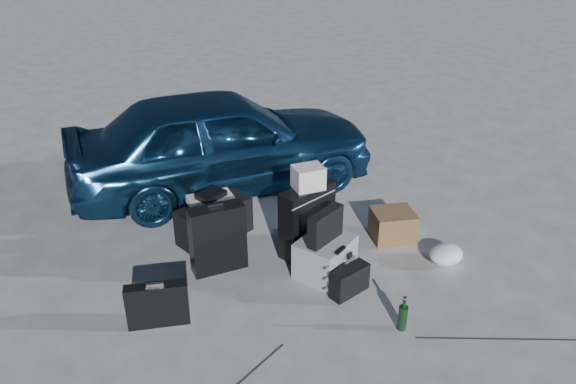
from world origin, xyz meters
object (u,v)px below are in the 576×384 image
object	(u,v)px
duffel_bag	(214,221)
briefcase	(157,305)
green_bottle	(403,314)
car	(222,140)
pelican_case	(325,257)
suitcase_left	(218,239)
cardboard_box	(393,225)
suitcase_right	(307,220)

from	to	relation	value
duffel_bag	briefcase	bearing A→B (deg)	-146.48
duffel_bag	green_bottle	world-z (taller)	duffel_bag
duffel_bag	car	bearing A→B (deg)	47.19
pelican_case	suitcase_left	xyz separation A→B (m)	(-0.77, 0.60, 0.15)
pelican_case	briefcase	bearing A→B (deg)	152.51
briefcase	green_bottle	size ratio (longest dim) A/B	1.65
pelican_case	car	bearing A→B (deg)	67.15
pelican_case	cardboard_box	distance (m)	0.94
car	suitcase_right	distance (m)	1.70
suitcase_left	duffel_bag	bearing A→B (deg)	76.54
suitcase_right	green_bottle	distance (m)	1.37
suitcase_left	duffel_bag	distance (m)	0.58
suitcase_right	green_bottle	bearing A→B (deg)	-101.80
briefcase	duffel_bag	bearing A→B (deg)	66.81
pelican_case	duffel_bag	size ratio (longest dim) A/B	0.65
suitcase_right	pelican_case	bearing A→B (deg)	-112.45
pelican_case	cardboard_box	bearing A→B (deg)	-14.19
pelican_case	duffel_bag	world-z (taller)	duffel_bag
car	pelican_case	world-z (taller)	car
suitcase_left	suitcase_right	size ratio (longest dim) A/B	0.95
briefcase	car	bearing A→B (deg)	73.11
suitcase_left	suitcase_right	distance (m)	0.87
briefcase	green_bottle	xyz separation A→B (m)	(1.58, -1.13, -0.04)
suitcase_left	duffel_bag	xyz separation A→B (m)	(0.22, 0.51, -0.14)
car	green_bottle	size ratio (longest dim) A/B	11.78
duffel_bag	cardboard_box	world-z (taller)	duffel_bag
cardboard_box	green_bottle	distance (m)	1.37
duffel_bag	green_bottle	size ratio (longest dim) A/B	2.54
briefcase	green_bottle	world-z (taller)	briefcase
suitcase_left	duffel_bag	world-z (taller)	suitcase_left
pelican_case	briefcase	xyz separation A→B (m)	(-1.53, 0.18, 0.01)
briefcase	suitcase_left	world-z (taller)	suitcase_left
pelican_case	green_bottle	xyz separation A→B (m)	(0.05, -0.95, -0.03)
car	suitcase_right	bearing A→B (deg)	-167.85
pelican_case	suitcase_left	size ratio (longest dim) A/B	0.76
green_bottle	suitcase_right	bearing A→B (deg)	88.57
car	duffel_bag	size ratio (longest dim) A/B	4.64
suitcase_right	green_bottle	size ratio (longest dim) A/B	2.31
duffel_bag	cardboard_box	size ratio (longest dim) A/B	1.86
briefcase	suitcase_left	size ratio (longest dim) A/B	0.75
briefcase	duffel_bag	world-z (taller)	briefcase
duffel_bag	cardboard_box	distance (m)	1.79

